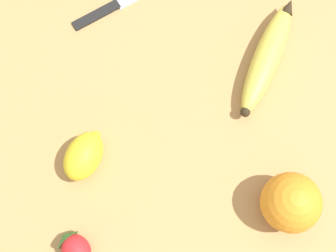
% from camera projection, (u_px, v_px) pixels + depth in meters
% --- Properties ---
extents(ground_plane, '(3.00, 3.00, 0.00)m').
position_uv_depth(ground_plane, '(167.00, 101.00, 0.71)').
color(ground_plane, tan).
extents(banana, '(0.19, 0.13, 0.04)m').
position_uv_depth(banana, '(267.00, 56.00, 0.71)').
color(banana, '#DBCC4C').
rests_on(banana, ground_plane).
extents(orange, '(0.08, 0.08, 0.08)m').
position_uv_depth(orange, '(291.00, 202.00, 0.62)').
color(orange, orange).
rests_on(orange, ground_plane).
extents(strawberry, '(0.04, 0.05, 0.04)m').
position_uv_depth(strawberry, '(74.00, 247.00, 0.63)').
color(strawberry, red).
rests_on(strawberry, ground_plane).
extents(lemon, '(0.09, 0.08, 0.05)m').
position_uv_depth(lemon, '(85.00, 157.00, 0.66)').
color(lemon, yellow).
rests_on(lemon, ground_plane).
extents(paring_knife, '(0.19, 0.04, 0.01)m').
position_uv_depth(paring_knife, '(119.00, 3.00, 0.75)').
color(paring_knife, silver).
rests_on(paring_knife, ground_plane).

